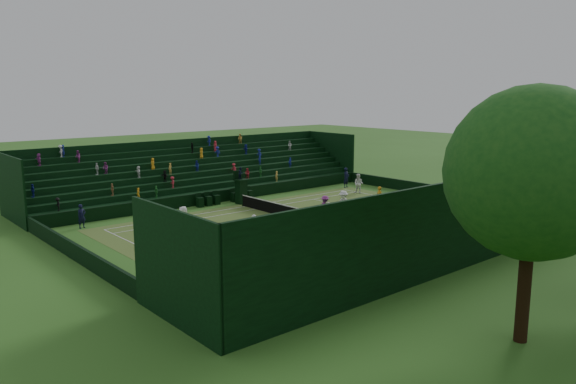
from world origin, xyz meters
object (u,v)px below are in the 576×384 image
at_px(umpire_chair, 241,188).
at_px(player_near_west, 183,221).
at_px(tennis_net, 288,211).
at_px(player_far_east, 343,204).
at_px(player_near_east, 254,227).
at_px(player_far_west, 359,184).

bearing_deg(umpire_chair, player_near_west, -55.50).
relative_size(tennis_net, player_near_west, 5.82).
height_order(tennis_net, player_far_east, player_far_east).
bearing_deg(umpire_chair, player_near_east, -31.55).
xyz_separation_m(umpire_chair, player_far_east, (8.93, 3.07, -0.34)).
bearing_deg(player_near_west, tennis_net, -96.78).
xyz_separation_m(player_far_west, player_far_east, (5.77, -7.97, 0.08)).
relative_size(tennis_net, player_near_east, 7.08).
bearing_deg(player_far_west, player_near_east, -91.10).
bearing_deg(player_far_east, player_near_west, -120.20).
height_order(umpire_chair, player_near_west, umpire_chair).
xyz_separation_m(player_near_west, player_far_east, (2.67, 12.17, -0.01)).
height_order(tennis_net, player_near_east, player_near_east).
distance_m(player_near_west, player_far_west, 20.38).
height_order(umpire_chair, player_near_east, umpire_chair).
bearing_deg(tennis_net, player_near_east, -60.31).
relative_size(player_far_west, player_far_east, 0.92).
bearing_deg(umpire_chair, tennis_net, -4.50).
bearing_deg(player_far_east, umpire_chair, -178.86).
distance_m(player_near_west, player_near_east, 4.72).
relative_size(tennis_net, player_far_east, 5.90).
height_order(umpire_chair, player_far_west, umpire_chair).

